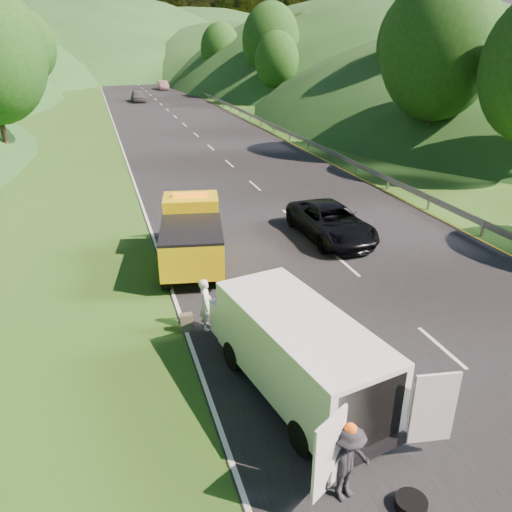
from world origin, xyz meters
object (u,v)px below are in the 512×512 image
object	(u,v)px
child	(251,330)
worker	(344,496)
white_van	(296,349)
suitcase	(187,323)
woman	(207,328)
tow_truck	(192,233)
passing_suv	(330,238)
spare_tire	(410,508)

from	to	relation	value
child	worker	xyz separation A→B (m)	(-0.03, -6.34, 0.00)
white_van	suitcase	distance (m)	4.30
woman	tow_truck	bearing A→B (deg)	7.88
woman	passing_suv	size ratio (longest dim) A/B	0.31
woman	spare_tire	size ratio (longest dim) A/B	2.70
white_van	child	xyz separation A→B (m)	(-0.20, 3.11, -1.28)
suitcase	spare_tire	size ratio (longest dim) A/B	0.99
tow_truck	spare_tire	size ratio (longest dim) A/B	10.16
woman	worker	xyz separation A→B (m)	(1.23, -6.87, 0.00)
worker	spare_tire	xyz separation A→B (m)	(1.08, -0.62, 0.00)
woman	worker	distance (m)	6.98
woman	child	size ratio (longest dim) A/B	1.52
spare_tire	passing_suv	xyz separation A→B (m)	(4.58, 13.22, 0.00)
child	suitcase	bearing A→B (deg)	175.98
suitcase	child	bearing A→B (deg)	-15.65
woman	suitcase	xyz separation A→B (m)	(-0.61, 0.00, 0.30)
tow_truck	suitcase	distance (m)	5.17
tow_truck	suitcase	bearing A→B (deg)	-92.34
worker	child	bearing A→B (deg)	74.47
white_van	spare_tire	size ratio (longest dim) A/B	11.01
tow_truck	worker	bearing A→B (deg)	-75.82
tow_truck	suitcase	size ratio (longest dim) A/B	10.26
tow_truck	child	world-z (taller)	tow_truck
worker	spare_tire	bearing A→B (deg)	-45.08
tow_truck	child	bearing A→B (deg)	-71.70
white_van	woman	bearing A→B (deg)	101.55
tow_truck	worker	xyz separation A→B (m)	(0.68, -11.82, -1.25)
child	worker	size ratio (longest dim) A/B	0.64
tow_truck	woman	distance (m)	5.14
white_van	passing_suv	bearing A→B (deg)	49.42
worker	tow_truck	bearing A→B (deg)	78.05
white_van	child	size ratio (longest dim) A/B	6.19
suitcase	woman	bearing A→B (deg)	-0.39
worker	passing_suv	distance (m)	13.81
child	suitcase	size ratio (longest dim) A/B	1.80
spare_tire	passing_suv	distance (m)	13.99
passing_suv	worker	bearing A→B (deg)	-115.11
child	spare_tire	xyz separation A→B (m)	(1.05, -6.97, 0.00)
child	spare_tire	distance (m)	7.05
woman	worker	bearing A→B (deg)	-155.61
white_van	child	world-z (taller)	white_van
suitcase	passing_suv	bearing A→B (deg)	37.32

